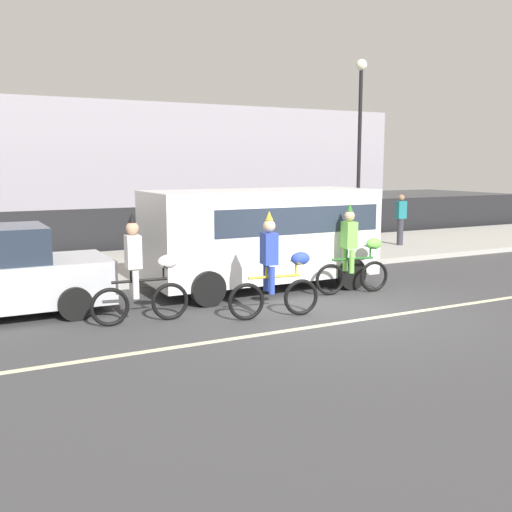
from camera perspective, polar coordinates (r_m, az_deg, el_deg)
ground_plane at (r=11.28m, az=8.93°, el=-5.37°), size 80.00×80.00×0.00m
road_centre_line at (r=10.90m, az=10.50°, el=-5.90°), size 36.00×0.14×0.01m
sidewalk_curb at (r=16.83m, az=-4.33°, el=-0.35°), size 60.00×5.00×0.15m
fence_line at (r=19.42m, az=-7.75°, el=2.68°), size 40.00×0.08×1.40m
building_backdrop at (r=27.19m, az=-17.66°, el=8.00°), size 28.00×8.00×5.12m
parade_cyclist_zebra at (r=10.47m, az=-10.95°, el=-1.82°), size 1.72×0.50×1.92m
parade_cyclist_cobalt at (r=10.64m, az=1.82°, el=-1.49°), size 1.71×0.52×1.92m
parade_cyclist_lime at (r=12.81m, az=9.27°, el=0.15°), size 1.71×0.51×1.92m
parked_van_white at (r=13.12m, az=0.76°, el=2.40°), size 5.00×2.22×2.18m
street_lamp_post at (r=19.95m, az=9.86°, el=12.24°), size 0.36×0.36×5.86m
pedestrian_onlooker at (r=19.72m, az=13.61°, el=3.52°), size 0.32×0.20×1.62m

